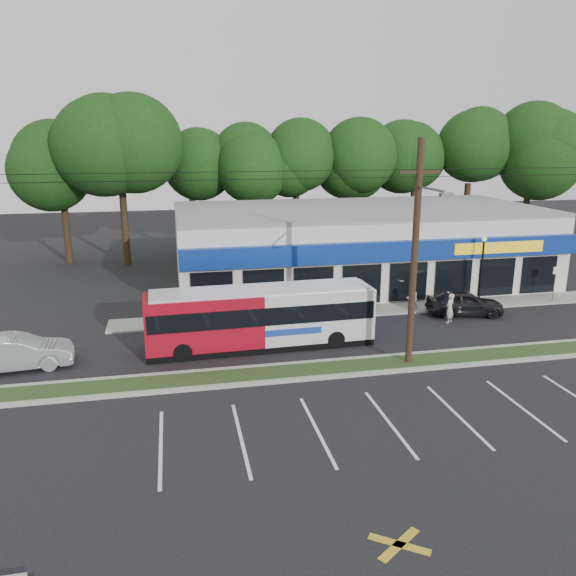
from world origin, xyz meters
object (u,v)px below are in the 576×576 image
(lamp_post, at_px, (482,262))
(metrobus, at_px, (261,316))
(pedestrian_b, at_px, (412,298))
(utility_pole, at_px, (412,247))
(sign_post, at_px, (555,277))
(car_silver, at_px, (16,353))
(car_blue, at_px, (11,351))
(pedestrian_a, at_px, (450,308))
(car_dark, at_px, (465,303))

(lamp_post, height_order, metrobus, lamp_post)
(pedestrian_b, bearing_deg, lamp_post, 174.60)
(utility_pole, distance_m, sign_post, 15.71)
(sign_post, height_order, pedestrian_b, sign_post)
(utility_pole, xyz_separation_m, car_silver, (-17.13, 3.03, -4.63))
(car_blue, height_order, pedestrian_a, pedestrian_a)
(lamp_post, bearing_deg, car_silver, -169.16)
(metrobus, bearing_deg, car_dark, 10.31)
(sign_post, distance_m, metrobus, 19.67)
(car_blue, bearing_deg, metrobus, -89.26)
(lamp_post, height_order, pedestrian_b, lamp_post)
(utility_pole, bearing_deg, metrobus, 149.52)
(metrobus, bearing_deg, pedestrian_a, 6.24)
(utility_pole, distance_m, metrobus, 8.02)
(sign_post, xyz_separation_m, pedestrian_a, (-8.42, -2.57, -0.72))
(car_dark, xyz_separation_m, car_silver, (-23.40, -3.16, 0.04))
(lamp_post, xyz_separation_m, pedestrian_a, (-3.42, -2.80, -1.84))
(pedestrian_b, bearing_deg, sign_post, 171.27)
(utility_pole, xyz_separation_m, metrobus, (-6.07, 3.57, -3.84))
(lamp_post, xyz_separation_m, sign_post, (5.00, -0.23, -1.12))
(lamp_post, bearing_deg, metrobus, -163.20)
(utility_pole, distance_m, car_silver, 18.00)
(car_dark, relative_size, pedestrian_b, 2.79)
(utility_pole, bearing_deg, sign_post, 30.15)
(utility_pole, distance_m, car_blue, 18.48)
(car_dark, height_order, pedestrian_b, pedestrian_b)
(utility_pole, bearing_deg, car_dark, 44.63)
(utility_pole, height_order, sign_post, utility_pole)
(lamp_post, relative_size, metrobus, 0.38)
(lamp_post, xyz_separation_m, metrobus, (-14.24, -4.30, -1.09))
(lamp_post, relative_size, car_blue, 0.91)
(sign_post, distance_m, car_silver, 30.66)
(lamp_post, height_order, car_dark, lamp_post)
(car_silver, bearing_deg, car_blue, 25.39)
(sign_post, height_order, car_dark, sign_post)
(pedestrian_a, bearing_deg, metrobus, -29.40)
(car_dark, relative_size, car_silver, 0.91)
(sign_post, height_order, pedestrian_a, sign_post)
(car_dark, bearing_deg, pedestrian_a, 138.24)
(car_dark, distance_m, car_silver, 23.61)
(lamp_post, relative_size, car_silver, 0.90)
(lamp_post, height_order, car_blue, lamp_post)
(metrobus, distance_m, car_dark, 12.64)
(sign_post, xyz_separation_m, car_silver, (-30.30, -4.62, -0.78))
(metrobus, relative_size, pedestrian_b, 7.19)
(pedestrian_a, relative_size, pedestrian_b, 1.08)
(utility_pole, height_order, lamp_post, utility_pole)
(car_dark, bearing_deg, lamp_post, -36.42)
(sign_post, distance_m, pedestrian_a, 8.83)
(car_blue, height_order, pedestrian_b, pedestrian_b)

